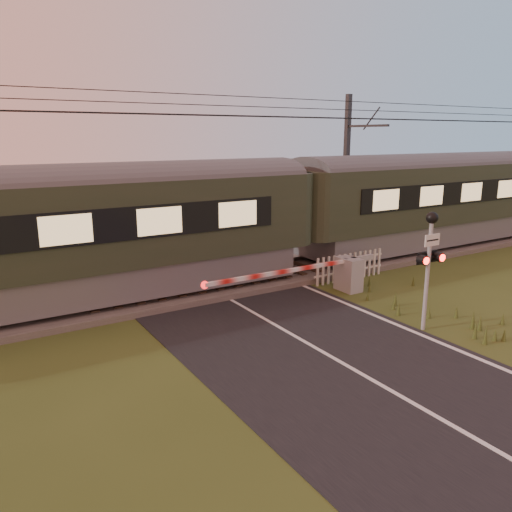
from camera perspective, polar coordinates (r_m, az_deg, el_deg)
ground at (r=11.58m, az=8.93°, el=-11.59°), size 160.00×160.00×0.00m
road at (r=11.43m, az=9.77°, el=-11.93°), size 6.00×140.00×0.03m
track_bed at (r=16.68m, az=-5.68°, el=-3.28°), size 140.00×3.40×0.39m
overhead_wires at (r=15.98m, az=-6.18°, el=16.53°), size 120.00×0.62×0.62m
train at (r=17.97m, az=4.34°, el=4.97°), size 41.13×2.84×3.83m
boom_gate at (r=16.16m, az=9.87°, el=-1.98°), size 6.22×0.84×1.11m
crossing_signal at (r=13.17m, az=19.22°, el=0.66°), size 0.78×0.34×3.08m
picket_fence at (r=17.53m, az=10.64°, el=-1.18°), size 3.04×0.08×0.96m
catenary_mast at (r=22.34m, az=10.38°, el=9.67°), size 0.21×2.45×6.58m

